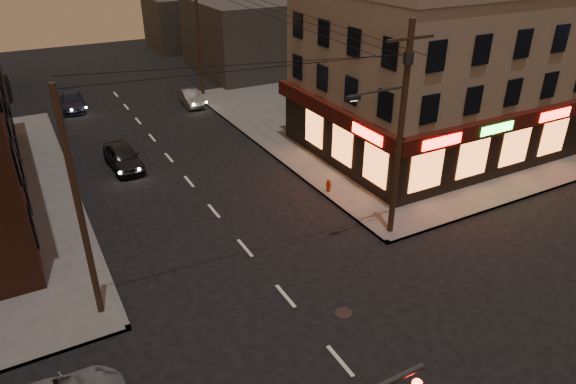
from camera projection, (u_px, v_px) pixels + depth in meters
ground at (340, 361)px, 17.83m from camera, size 120.00×120.00×0.00m
sidewalk_ne at (396, 117)px, 40.22m from camera, size 24.00×28.00×0.15m
pizza_building at (435, 69)px, 32.57m from camera, size 15.85×12.85×10.50m
bg_building_ne_a at (247, 36)px, 51.73m from camera, size 10.00×12.00×7.00m
bg_building_ne_b at (184, 22)px, 62.01m from camera, size 8.00×8.00×6.00m
utility_pole_main at (399, 122)px, 22.52m from camera, size 4.20×0.44×10.00m
utility_pole_far at (199, 42)px, 43.47m from camera, size 0.26×0.26×9.00m
utility_pole_west at (79, 210)px, 17.85m from camera, size 0.24×0.24×9.00m
sedan_near at (123, 157)px, 31.69m from camera, size 1.96×4.40×1.47m
sedan_mid at (191, 98)px, 42.89m from camera, size 1.60×3.92×1.27m
sedan_far at (72, 102)px, 41.87m from camera, size 2.21×4.61×1.30m
fire_hydrant at (329, 185)px, 28.67m from camera, size 0.34×0.34×0.74m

